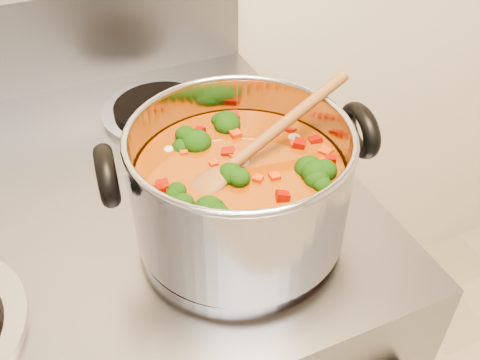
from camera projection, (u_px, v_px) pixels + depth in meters
name	position (u px, v px, depth m)	size (l,w,h in m)	color
stockpot	(240.00, 186.00, 0.61)	(0.31, 0.25, 0.15)	#A8A8B0
wooden_spoon	(245.00, 155.00, 0.59)	(0.23, 0.08, 0.09)	brown
cooktop_crumbs	(362.00, 267.00, 0.62)	(0.25, 0.09, 0.01)	black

